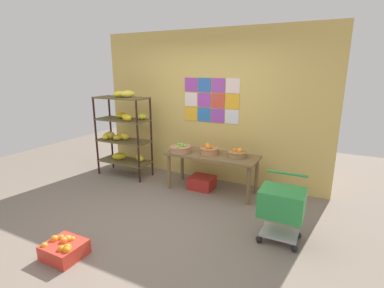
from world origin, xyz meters
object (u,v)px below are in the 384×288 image
Objects in this scene: fruit_basket_right at (209,150)px; produce_crate_under_table at (202,182)px; fruit_basket_back_right at (237,153)px; orange_crate_foreground at (64,249)px; shopping_cart at (282,205)px; display_table at (212,159)px; fruit_basket_centre at (180,149)px; banana_shelf_unit at (124,128)px.

fruit_basket_right is 0.63m from produce_crate_under_table.
fruit_basket_back_right is at bearing 7.59° from fruit_basket_right.
shopping_cart reaches higher than orange_crate_foreground.
fruit_basket_right is 0.77× the size of produce_crate_under_table.
display_table is 0.56m from fruit_basket_centre.
fruit_basket_right reaches higher than fruit_basket_centre.
banana_shelf_unit reaches higher than fruit_basket_back_right.
orange_crate_foreground is at bearing -106.20° from fruit_basket_right.
produce_crate_under_table is (1.61, 0.06, -0.83)m from banana_shelf_unit.
display_table is at bearing 1.52° from banana_shelf_unit.
shopping_cart reaches higher than fruit_basket_centre.
fruit_basket_centre is at bearing -3.69° from banana_shelf_unit.
fruit_basket_right is (-0.05, -0.01, 0.16)m from display_table.
display_table is 2.54m from orange_crate_foreground.
banana_shelf_unit reaches higher than fruit_basket_right.
fruit_basket_centre is at bearing 149.53° from shopping_cart.
fruit_basket_right reaches higher than shopping_cart.
banana_shelf_unit is 4.44× the size of fruit_basket_centre.
fruit_basket_right is 0.39× the size of shopping_cart.
banana_shelf_unit reaches higher than display_table.
display_table is 1.65m from shopping_cart.
fruit_basket_centre is 0.91× the size of produce_crate_under_table.
shopping_cart is (1.50, -1.00, 0.36)m from produce_crate_under_table.
display_table is at bearing 13.72° from fruit_basket_centre.
banana_shelf_unit is 1.76m from fruit_basket_right.
banana_shelf_unit is 5.21× the size of fruit_basket_back_right.
orange_crate_foreground is (-0.74, -2.39, -0.47)m from display_table.
shopping_cart is (2.05, 1.40, 0.37)m from orange_crate_foreground.
fruit_basket_right reaches higher than orange_crate_foreground.
shopping_cart is at bearing -35.75° from fruit_basket_right.
shopping_cart is at bearing -37.08° from display_table.
produce_crate_under_table is at bearing 2.11° from banana_shelf_unit.
display_table is at bearing -172.82° from fruit_basket_back_right.
fruit_basket_right is (-0.47, -0.06, 0.01)m from fruit_basket_back_right.
shopping_cart is at bearing 34.21° from orange_crate_foreground.
orange_crate_foreground is (-1.16, -2.44, -0.61)m from fruit_basket_back_right.
produce_crate_under_table is (-0.60, -0.04, -0.60)m from fruit_basket_back_right.
display_table is at bearing -3.60° from produce_crate_under_table.
produce_crate_under_table is 0.51× the size of shopping_cart.
produce_crate_under_table is 1.00× the size of orange_crate_foreground.
produce_crate_under_table is (-0.14, 0.02, -0.62)m from fruit_basket_right.
display_table is 0.17m from fruit_basket_right.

